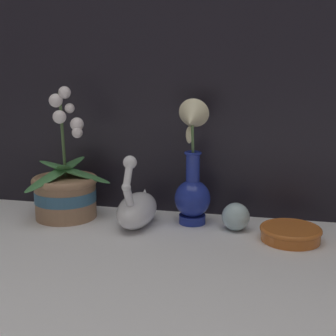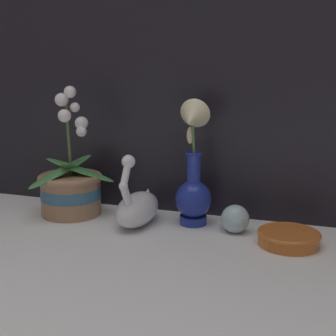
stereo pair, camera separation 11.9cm
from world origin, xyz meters
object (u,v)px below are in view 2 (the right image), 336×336
Objects in this scene: blue_vase at (193,177)px; orchid_potted_plant at (71,187)px; swan_figurine at (138,207)px; amber_dish at (289,237)px; glass_sphere at (235,219)px.

orchid_potted_plant is at bearing -176.40° from blue_vase.
swan_figurine is 1.35× the size of amber_dish.
orchid_potted_plant is 5.02× the size of glass_sphere.
glass_sphere is 0.14m from amber_dish.
amber_dish is at bearing -4.24° from orchid_potted_plant.
swan_figurine is at bearing -174.79° from glass_sphere.
glass_sphere is 0.49× the size of amber_dish.
swan_figurine is 0.39m from amber_dish.
swan_figurine is at bearing -161.47° from blue_vase.
glass_sphere is at bearing -0.10° from orchid_potted_plant.
blue_vase is 2.25× the size of amber_dish.
orchid_potted_plant reaches higher than glass_sphere.
glass_sphere is at bearing 5.21° from swan_figurine.
blue_vase is 0.28m from amber_dish.
swan_figurine reaches higher than amber_dish.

